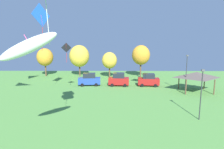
{
  "coord_description": "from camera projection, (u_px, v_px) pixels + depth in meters",
  "views": [
    {
      "loc": [
        -1.55,
        1.68,
        9.4
      ],
      "look_at": [
        -1.67,
        16.98,
        6.65
      ],
      "focal_mm": 32.0,
      "sensor_mm": 36.0,
      "label": 1
    }
  ],
  "objects": [
    {
      "name": "park_pavilion",
      "position": [
        196.0,
        75.0,
        35.41
      ],
      "size": [
        6.24,
        4.9,
        3.6
      ],
      "color": "brown",
      "rests_on": "ground"
    },
    {
      "name": "light_post_0",
      "position": [
        201.0,
        92.0,
        22.91
      ],
      "size": [
        0.36,
        0.2,
        6.01
      ],
      "color": "#2D2D33",
      "rests_on": "ground"
    },
    {
      "name": "kite_flying_7",
      "position": [
        66.0,
        49.0,
        32.8
      ],
      "size": [
        1.61,
        0.41,
        3.28
      ],
      "color": "black"
    },
    {
      "name": "parked_car_third_from_left",
      "position": [
        148.0,
        80.0,
        40.0
      ],
      "size": [
        4.32,
        2.26,
        2.52
      ],
      "rotation": [
        0.0,
        0.0,
        -0.08
      ],
      "color": "maroon",
      "rests_on": "ground"
    },
    {
      "name": "parked_car_second_from_left",
      "position": [
        119.0,
        80.0,
        40.21
      ],
      "size": [
        4.2,
        2.31,
        2.63
      ],
      "rotation": [
        0.0,
        0.0,
        -0.07
      ],
      "color": "maroon",
      "rests_on": "ground"
    },
    {
      "name": "treeline_tree_3",
      "position": [
        141.0,
        55.0,
        48.29
      ],
      "size": [
        4.32,
        4.32,
        7.89
      ],
      "color": "brown",
      "rests_on": "ground"
    },
    {
      "name": "treeline_tree_1",
      "position": [
        79.0,
        56.0,
        50.14
      ],
      "size": [
        4.97,
        4.97,
        7.84
      ],
      "color": "brown",
      "rests_on": "ground"
    },
    {
      "name": "kite_flying_3",
      "position": [
        41.0,
        16.0,
        29.14
      ],
      "size": [
        1.66,
        3.07,
        6.96
      ],
      "color": "blue"
    },
    {
      "name": "kite_flying_6",
      "position": [
        29.0,
        46.0,
        14.05
      ],
      "size": [
        4.37,
        2.26,
        2.65
      ],
      "color": "white"
    },
    {
      "name": "parked_car_leftmost",
      "position": [
        89.0,
        80.0,
        40.49
      ],
      "size": [
        4.55,
        2.14,
        2.54
      ],
      "rotation": [
        0.0,
        0.0,
        0.06
      ],
      "color": "#234299",
      "rests_on": "ground"
    },
    {
      "name": "light_post_1",
      "position": [
        186.0,
        72.0,
        34.41
      ],
      "size": [
        0.36,
        0.2,
        6.7
      ],
      "color": "#2D2D33",
      "rests_on": "ground"
    },
    {
      "name": "treeline_tree_0",
      "position": [
        45.0,
        57.0,
        50.23
      ],
      "size": [
        4.06,
        4.06,
        7.06
      ],
      "color": "brown",
      "rests_on": "ground"
    },
    {
      "name": "treeline_tree_2",
      "position": [
        109.0,
        60.0,
        48.11
      ],
      "size": [
        3.61,
        3.61,
        6.25
      ],
      "color": "brown",
      "rests_on": "ground"
    }
  ]
}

